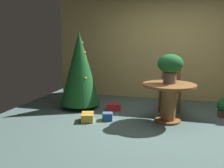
# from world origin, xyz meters

# --- Properties ---
(ground_plane) EXTENTS (6.60, 6.60, 0.00)m
(ground_plane) POSITION_xyz_m (0.00, 0.00, 0.00)
(ground_plane) COLOR #4C6660
(back_wall_panel) EXTENTS (6.00, 0.10, 2.60)m
(back_wall_panel) POSITION_xyz_m (0.00, 2.20, 1.30)
(back_wall_panel) COLOR tan
(back_wall_panel) RESTS_ON ground_plane
(round_dining_table) EXTENTS (0.94, 0.94, 0.70)m
(round_dining_table) POSITION_xyz_m (0.00, 0.36, 0.46)
(round_dining_table) COLOR brown
(round_dining_table) RESTS_ON ground_plane
(flower_vase) EXTENTS (0.45, 0.45, 0.53)m
(flower_vase) POSITION_xyz_m (-0.00, 0.42, 1.03)
(flower_vase) COLOR #665B51
(flower_vase) RESTS_ON round_dining_table
(wooden_chair_far) EXTENTS (0.44, 0.44, 0.94)m
(wooden_chair_far) POSITION_xyz_m (0.00, 1.21, 0.52)
(wooden_chair_far) COLOR brown
(wooden_chair_far) RESTS_ON ground_plane
(holiday_tree) EXTENTS (0.87, 0.87, 1.66)m
(holiday_tree) POSITION_xyz_m (-1.91, 0.83, 0.88)
(holiday_tree) COLOR brown
(holiday_tree) RESTS_ON ground_plane
(gift_box_blue) EXTENTS (0.22, 0.22, 0.14)m
(gift_box_blue) POSITION_xyz_m (-1.09, 0.15, 0.07)
(gift_box_blue) COLOR #1E569E
(gift_box_blue) RESTS_ON ground_plane
(gift_box_gold) EXTENTS (0.29, 0.35, 0.15)m
(gift_box_gold) POSITION_xyz_m (-1.43, 0.00, 0.07)
(gift_box_gold) COLOR gold
(gift_box_gold) RESTS_ON ground_plane
(gift_box_red) EXTENTS (0.33, 0.28, 0.14)m
(gift_box_red) POSITION_xyz_m (-1.15, 0.82, 0.07)
(gift_box_red) COLOR red
(gift_box_red) RESTS_ON ground_plane
(potted_plant) EXTENTS (0.27, 0.27, 0.37)m
(potted_plant) POSITION_xyz_m (1.03, 0.92, 0.20)
(potted_plant) COLOR #4C382D
(potted_plant) RESTS_ON ground_plane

